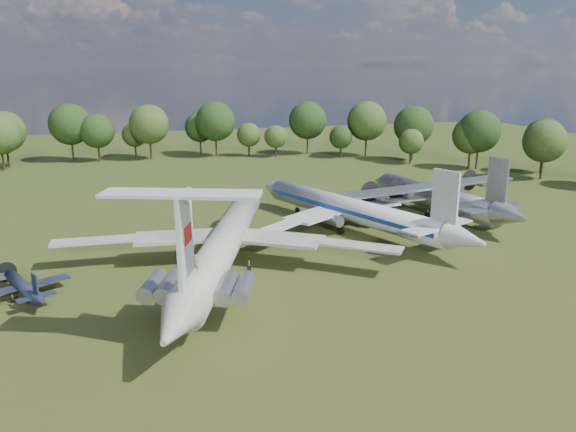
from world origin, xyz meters
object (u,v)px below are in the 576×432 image
object	(u,v)px
tu104_jet	(350,214)
small_prop_west	(23,290)
an12_transport	(435,201)
person_on_il62	(196,263)
il62_airliner	(225,248)

from	to	relation	value
tu104_jet	small_prop_west	world-z (taller)	tu104_jet
an12_transport	person_on_il62	distance (m)	52.26
il62_airliner	person_on_il62	bearing A→B (deg)	-90.00
small_prop_west	person_on_il62	xyz separation A→B (m)	(16.79, -11.62, 5.24)
an12_transport	person_on_il62	world-z (taller)	person_on_il62
il62_airliner	an12_transport	bearing A→B (deg)	42.34
tu104_jet	an12_transport	xyz separation A→B (m)	(16.67, 3.63, 0.03)
an12_transport	small_prop_west	distance (m)	62.49
small_prop_west	il62_airliner	bearing A→B (deg)	-18.20
il62_airliner	tu104_jet	xyz separation A→B (m)	(21.15, 11.48, -0.28)
il62_airliner	person_on_il62	size ratio (longest dim) A/B	33.44
tu104_jet	il62_airliner	bearing A→B (deg)	-172.61
an12_transport	small_prop_west	world-z (taller)	an12_transport
il62_airliner	person_on_il62	world-z (taller)	person_on_il62
tu104_jet	person_on_il62	bearing A→B (deg)	-157.00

